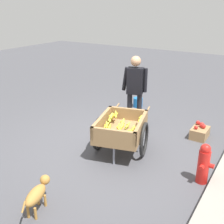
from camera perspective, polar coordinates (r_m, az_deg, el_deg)
The scene contains 7 objects.
ground_plane at distance 5.54m, azimuth -1.16°, elevation -6.86°, with size 24.00×24.00×0.00m, color #47474C.
fruit_cart at distance 5.13m, azimuth 1.83°, elevation -3.79°, with size 1.79×1.18×0.72m.
vendor_person at distance 5.99m, azimuth 4.78°, elevation 5.34°, with size 0.28×0.54×1.62m.
dog at distance 3.97m, azimuth -15.23°, elevation -15.91°, with size 0.65×0.30×0.40m.
fire_hydrant at distance 4.55m, azimuth 18.42°, elevation -10.09°, with size 0.25×0.25×0.67m.
plastic_bucket at distance 7.56m, azimuth 5.38°, elevation 2.02°, with size 0.25×0.25×0.25m, color #1966B2.
apple_crate at distance 6.07m, azimuth 17.69°, elevation -3.96°, with size 0.44×0.32×0.32m.
Camera 1 is at (4.06, 2.70, 2.63)m, focal length 44.25 mm.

